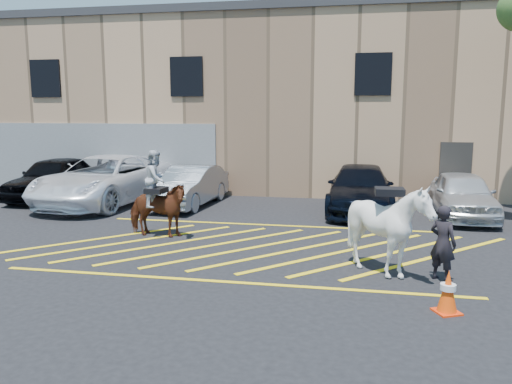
% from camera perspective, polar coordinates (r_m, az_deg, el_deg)
% --- Properties ---
extents(ground, '(90.00, 90.00, 0.00)m').
position_cam_1_polar(ground, '(12.48, -0.16, -6.05)').
color(ground, black).
rests_on(ground, ground).
extents(car_black_suv, '(1.94, 4.69, 1.59)m').
position_cam_1_polar(car_black_suv, '(20.41, -22.05, 1.53)').
color(car_black_suv, black).
rests_on(car_black_suv, ground).
extents(car_white_pickup, '(3.56, 6.50, 1.73)m').
position_cam_1_polar(car_white_pickup, '(18.60, -16.83, 1.34)').
color(car_white_pickup, white).
rests_on(car_white_pickup, ground).
extents(car_silver_sedan, '(1.83, 4.33, 1.39)m').
position_cam_1_polar(car_silver_sedan, '(17.62, -7.57, 0.68)').
color(car_silver_sedan, gray).
rests_on(car_silver_sedan, ground).
extents(car_blue_suv, '(2.19, 5.15, 1.48)m').
position_cam_1_polar(car_blue_suv, '(16.87, 11.82, 0.34)').
color(car_blue_suv, black).
rests_on(car_blue_suv, ground).
extents(car_white_suv, '(1.78, 4.23, 1.43)m').
position_cam_1_polar(car_white_suv, '(16.81, 22.53, -0.29)').
color(car_white_suv, silver).
rests_on(car_white_suv, ground).
extents(handler, '(0.65, 0.63, 1.50)m').
position_cam_1_polar(handler, '(10.40, 20.57, -5.49)').
color(handler, black).
rests_on(handler, ground).
extents(warehouse, '(32.42, 10.20, 7.30)m').
position_cam_1_polar(warehouse, '(23.93, 5.30, 10.05)').
color(warehouse, tan).
rests_on(warehouse, ground).
extents(hatching_zone, '(12.60, 5.12, 0.01)m').
position_cam_1_polar(hatching_zone, '(12.20, -0.43, -6.38)').
color(hatching_zone, yellow).
rests_on(hatching_zone, ground).
extents(mounted_bay, '(1.79, 0.91, 2.30)m').
position_cam_1_polar(mounted_bay, '(13.33, -11.27, -1.14)').
color(mounted_bay, '#5D2416').
rests_on(mounted_bay, ground).
extents(saddled_white, '(1.59, 1.78, 1.93)m').
position_cam_1_polar(saddled_white, '(10.32, 14.85, -4.06)').
color(saddled_white, white).
rests_on(saddled_white, ground).
extents(traffic_cone, '(0.50, 0.50, 0.73)m').
position_cam_1_polar(traffic_cone, '(8.91, 21.08, -10.56)').
color(traffic_cone, '#FF340A').
rests_on(traffic_cone, ground).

